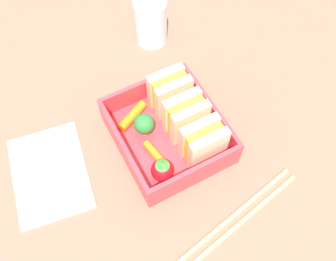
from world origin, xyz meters
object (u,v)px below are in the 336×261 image
object	(u,v)px
folded_napkin	(50,173)
carrot_stick_far_left	(154,152)
broccoli_floret	(144,124)
carrot_stick_left	(132,116)
chopstick_pair	(234,221)
drinking_glass	(151,21)
sandwich_center	(203,143)
strawberry_far_left	(162,170)
sandwich_center_left	(186,116)
sandwich_left	(170,92)

from	to	relation	value
folded_napkin	carrot_stick_far_left	bearing A→B (deg)	71.12
broccoli_floret	carrot_stick_left	bearing A→B (deg)	-170.45
chopstick_pair	drinking_glass	xyz separation A→B (cm)	(-33.52, 5.10, 3.63)
sandwich_center	broccoli_floret	world-z (taller)	sandwich_center
folded_napkin	carrot_stick_left	bearing A→B (deg)	98.12
carrot_stick_left	folded_napkin	size ratio (longest dim) A/B	0.37
chopstick_pair	drinking_glass	bearing A→B (deg)	171.35
sandwich_center	strawberry_far_left	distance (cm)	6.48
sandwich_center_left	sandwich_left	bearing A→B (deg)	180.00
sandwich_center_left	broccoli_floret	size ratio (longest dim) A/B	1.60
sandwich_center_left	carrot_stick_left	distance (cm)	8.21
sandwich_center_left	drinking_glass	xyz separation A→B (cm)	(-18.75, 4.09, -0.38)
sandwich_center	folded_napkin	world-z (taller)	sandwich_center
sandwich_center	chopstick_pair	xyz separation A→B (cm)	(10.10, -1.01, -4.01)
folded_napkin	drinking_glass	bearing A→B (deg)	123.24
sandwich_center	carrot_stick_far_left	xyz separation A→B (cm)	(-3.00, -5.89, -2.60)
chopstick_pair	drinking_glass	size ratio (longest dim) A/B	2.72
sandwich_left	sandwich_center	size ratio (longest dim) A/B	1.00
sandwich_center_left	broccoli_floret	world-z (taller)	sandwich_center_left
sandwich_left	folded_napkin	size ratio (longest dim) A/B	0.45
broccoli_floret	folded_napkin	size ratio (longest dim) A/B	0.28
sandwich_left	carrot_stick_left	distance (cm)	6.48
carrot_stick_far_left	folded_napkin	xyz separation A→B (cm)	(-4.76, -13.92, -1.56)
sandwich_center_left	carrot_stick_far_left	world-z (taller)	sandwich_center_left
strawberry_far_left	sandwich_center_left	bearing A→B (deg)	128.57
folded_napkin	sandwich_left	bearing A→B (deg)	94.59
sandwich_center_left	carrot_stick_far_left	distance (cm)	6.65
carrot_stick_left	carrot_stick_far_left	xyz separation A→B (cm)	(6.73, 0.10, -0.14)
sandwich_left	sandwich_center_left	distance (cm)	4.67
sandwich_left	chopstick_pair	distance (cm)	19.88
carrot_stick_far_left	carrot_stick_left	bearing A→B (deg)	-179.19
sandwich_center_left	chopstick_pair	size ratio (longest dim) A/B	0.29
broccoli_floret	drinking_glass	xyz separation A→B (cm)	(-16.71, 9.57, 0.41)
carrot_stick_left	strawberry_far_left	xyz separation A→B (cm)	(10.08, -0.31, 0.98)
chopstick_pair	strawberry_far_left	bearing A→B (deg)	-151.53
broccoli_floret	folded_napkin	world-z (taller)	broccoli_floret
sandwich_center_left	carrot_stick_left	world-z (taller)	sandwich_center_left
sandwich_center	folded_napkin	size ratio (longest dim) A/B	0.45
sandwich_center	carrot_stick_left	bearing A→B (deg)	-148.41
carrot_stick_left	carrot_stick_far_left	distance (cm)	6.73
strawberry_far_left	carrot_stick_far_left	bearing A→B (deg)	173.05
sandwich_left	broccoli_floret	distance (cm)	6.13
broccoli_floret	folded_napkin	distance (cm)	14.76
sandwich_center	drinking_glass	distance (cm)	23.78
sandwich_left	folded_napkin	world-z (taller)	sandwich_left
sandwich_center	strawberry_far_left	size ratio (longest dim) A/B	1.70
strawberry_far_left	sandwich_left	bearing A→B (deg)	147.00
sandwich_center_left	folded_napkin	world-z (taller)	sandwich_center_left
drinking_glass	folded_napkin	xyz separation A→B (cm)	(15.66, -23.90, -3.78)
strawberry_far_left	drinking_glass	bearing A→B (deg)	156.39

